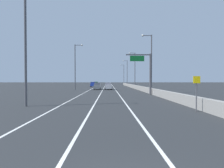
{
  "coord_description": "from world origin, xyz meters",
  "views": [
    {
      "loc": [
        -0.47,
        -3.74,
        2.67
      ],
      "look_at": [
        0.53,
        48.35,
        1.6
      ],
      "focal_mm": 30.89,
      "sensor_mm": 36.0,
      "label": 1
    }
  ],
  "objects": [
    {
      "name": "overhead_sign_gantry",
      "position": [
        6.51,
        31.39,
        4.73
      ],
      "size": [
        4.68,
        0.36,
        7.5
      ],
      "color": "#47474C",
      "rests_on": "ground_plane"
    },
    {
      "name": "car_green_1",
      "position": [
        -6.55,
        91.87,
        0.94
      ],
      "size": [
        1.88,
        4.62,
        1.88
      ],
      "color": "#196033",
      "rests_on": "ground_plane"
    },
    {
      "name": "lamp_post_left_mid",
      "position": [
        -8.85,
        46.24,
        6.72
      ],
      "size": [
        2.14,
        0.44,
        11.9
      ],
      "color": "#4C4C51",
      "rests_on": "ground_plane"
    },
    {
      "name": "lamp_post_right_fifth",
      "position": [
        8.55,
        110.93,
        6.72
      ],
      "size": [
        2.14,
        0.44,
        11.9
      ],
      "color": "#4C4C51",
      "rests_on": "ground_plane"
    },
    {
      "name": "lamp_post_left_near",
      "position": [
        -8.62,
        15.94,
        6.72
      ],
      "size": [
        2.14,
        0.44,
        11.9
      ],
      "color": "#4C4C51",
      "rests_on": "ground_plane"
    },
    {
      "name": "lamp_post_right_fourth",
      "position": [
        8.07,
        85.68,
        6.72
      ],
      "size": [
        2.14,
        0.44,
        11.9
      ],
      "color": "#4C4C51",
      "rests_on": "ground_plane"
    },
    {
      "name": "lane_stripe_left",
      "position": [
        -5.5,
        55.0,
        0.0
      ],
      "size": [
        0.16,
        130.0,
        0.0
      ],
      "primitive_type": "cube",
      "color": "silver",
      "rests_on": "ground_plane"
    },
    {
      "name": "ground_plane",
      "position": [
        0.0,
        64.0,
        0.0
      ],
      "size": [
        320.0,
        320.0,
        0.0
      ],
      "primitive_type": "plane",
      "color": "#26282B"
    },
    {
      "name": "lane_stripe_right",
      "position": [
        1.5,
        55.0,
        0.0
      ],
      "size": [
        0.16,
        130.0,
        0.0
      ],
      "primitive_type": "cube",
      "color": "silver",
      "rests_on": "ground_plane"
    },
    {
      "name": "lamp_post_right_second",
      "position": [
        8.05,
        35.19,
        6.72
      ],
      "size": [
        2.14,
        0.44,
        11.9
      ],
      "color": "#4C4C51",
      "rests_on": "ground_plane"
    },
    {
      "name": "car_blue_2",
      "position": [
        -6.41,
        71.76,
        0.97
      ],
      "size": [
        2.03,
        4.63,
        1.95
      ],
      "color": "#1E389E",
      "rests_on": "ground_plane"
    },
    {
      "name": "lamp_post_right_third",
      "position": [
        8.19,
        60.44,
        6.72
      ],
      "size": [
        2.14,
        0.44,
        11.9
      ],
      "color": "#4C4C51",
      "rests_on": "ground_plane"
    },
    {
      "name": "car_gray_0",
      "position": [
        -3.57,
        50.08,
        0.97
      ],
      "size": [
        1.92,
        4.03,
        1.94
      ],
      "color": "slate",
      "rests_on": "ground_plane"
    },
    {
      "name": "jersey_barrier_right",
      "position": [
        7.85,
        40.0,
        0.55
      ],
      "size": [
        0.6,
        120.0,
        1.1
      ],
      "primitive_type": "cube",
      "color": "gray",
      "rests_on": "ground_plane"
    },
    {
      "name": "speed_advisory_sign",
      "position": [
        6.95,
        12.28,
        1.76
      ],
      "size": [
        0.6,
        0.11,
        3.0
      ],
      "color": "#4C4C51",
      "rests_on": "ground_plane"
    },
    {
      "name": "car_silver_3",
      "position": [
        -0.5,
        50.23,
        0.98
      ],
      "size": [
        1.97,
        4.69,
        1.97
      ],
      "color": "#B7B7BC",
      "rests_on": "ground_plane"
    },
    {
      "name": "lane_stripe_center",
      "position": [
        -2.0,
        55.0,
        0.0
      ],
      "size": [
        0.16,
        130.0,
        0.0
      ],
      "primitive_type": "cube",
      "color": "silver",
      "rests_on": "ground_plane"
    }
  ]
}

